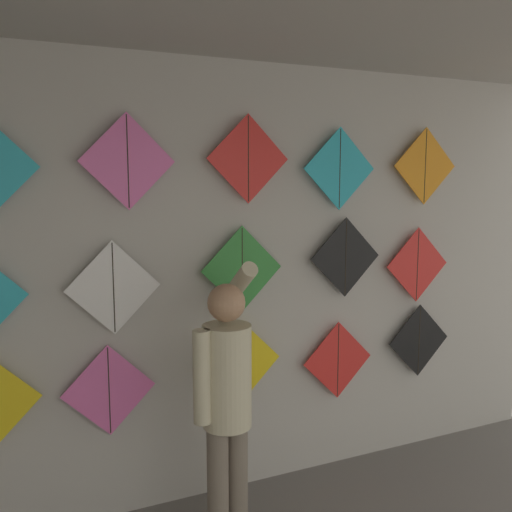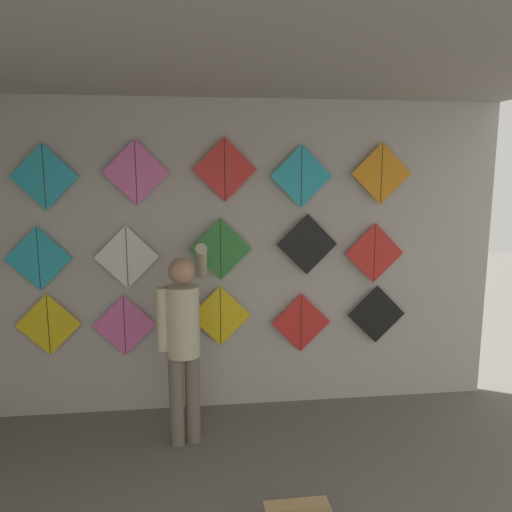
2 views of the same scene
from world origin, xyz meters
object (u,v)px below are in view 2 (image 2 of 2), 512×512
(kite_0, at_px, (48,325))
(kite_12, at_px, (225,170))
(kite_2, at_px, (220,316))
(kite_8, at_px, (307,244))
(kite_10, at_px, (44,177))
(shopkeeper, at_px, (183,334))
(kite_4, at_px, (376,314))
(kite_1, at_px, (125,325))
(kite_11, at_px, (136,172))
(kite_14, at_px, (381,174))
(kite_6, at_px, (127,257))
(kite_13, at_px, (301,176))
(kite_7, at_px, (221,249))
(kite_3, at_px, (301,323))
(kite_5, at_px, (38,259))
(kite_9, at_px, (374,253))

(kite_0, height_order, kite_12, kite_12)
(kite_2, bearing_deg, kite_8, 0.00)
(kite_2, bearing_deg, kite_10, 180.00)
(shopkeeper, relative_size, kite_4, 2.94)
(kite_1, bearing_deg, kite_10, 180.00)
(kite_2, bearing_deg, kite_12, 0.00)
(kite_12, bearing_deg, kite_2, 180.00)
(kite_11, height_order, kite_14, kite_11)
(kite_6, relative_size, kite_8, 1.00)
(kite_4, xyz_separation_m, kite_12, (-1.41, 0.00, 1.34))
(kite_6, bearing_deg, kite_13, 0.00)
(shopkeeper, relative_size, kite_14, 2.94)
(kite_6, bearing_deg, kite_11, 0.00)
(shopkeeper, bearing_deg, kite_7, 44.61)
(shopkeeper, distance_m, kite_2, 0.64)
(kite_3, xyz_separation_m, kite_13, (-0.02, 0.00, 1.34))
(shopkeeper, distance_m, kite_11, 1.42)
(kite_4, height_order, kite_7, kite_7)
(shopkeeper, xyz_separation_m, kite_12, (0.37, 0.55, 1.28))
(kite_3, relative_size, kite_5, 1.00)
(shopkeeper, height_order, kite_3, shopkeeper)
(kite_8, relative_size, kite_10, 1.00)
(kite_1, relative_size, kite_5, 1.00)
(kite_0, bearing_deg, shopkeeper, -25.06)
(kite_9, bearing_deg, kite_5, 180.00)
(kite_2, bearing_deg, kite_1, 180.00)
(kite_8, height_order, kite_11, kite_11)
(kite_12, height_order, kite_14, kite_12)
(kite_6, xyz_separation_m, kite_11, (0.10, 0.00, 0.72))
(kite_8, xyz_separation_m, kite_13, (-0.06, 0.00, 0.61))
(kite_7, height_order, kite_10, kite_10)
(kite_12, bearing_deg, kite_9, 0.00)
(kite_6, height_order, kite_10, kite_10)
(kite_2, distance_m, kite_14, 1.93)
(kite_0, relative_size, kite_11, 1.00)
(kite_10, bearing_deg, kite_6, 0.00)
(kite_9, xyz_separation_m, kite_12, (-1.37, 0.00, 0.76))
(kite_0, relative_size, kite_12, 1.00)
(kite_9, relative_size, kite_11, 1.00)
(kite_8, height_order, kite_10, kite_10)
(kite_4, bearing_deg, kite_12, 180.00)
(kite_4, height_order, kite_5, kite_5)
(kite_5, bearing_deg, kite_10, 0.00)
(kite_3, relative_size, kite_6, 1.00)
(kite_9, distance_m, kite_10, 2.95)
(kite_10, height_order, kite_13, kite_13)
(kite_0, xyz_separation_m, kite_5, (-0.04, 0.00, 0.58))
(kite_0, distance_m, kite_12, 2.04)
(kite_1, bearing_deg, kite_4, 0.00)
(kite_7, bearing_deg, kite_9, 0.00)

